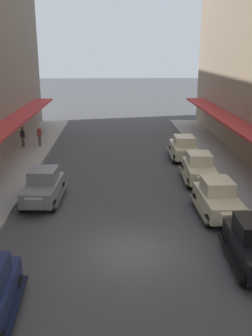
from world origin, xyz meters
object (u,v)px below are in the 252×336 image
object	(u,v)px
parked_car_3	(183,147)
pedestrian_1	(40,136)
parked_car_0	(199,167)
parked_car_1	(43,186)
pedestrian_5	(23,137)
parked_car_4	(218,198)

from	to	relation	value
parked_car_3	pedestrian_1	world-z (taller)	parked_car_3
parked_car_0	pedestrian_1	bearing A→B (deg)	141.91
parked_car_0	parked_car_1	distance (m)	9.82
pedestrian_1	pedestrian_5	bearing A→B (deg)	-161.86
parked_car_1	parked_car_3	size ratio (longest dim) A/B	1.01
parked_car_3	pedestrian_1	size ratio (longest dim) A/B	2.61
parked_car_4	parked_car_0	bearing A→B (deg)	88.00
parked_car_4	pedestrian_5	world-z (taller)	parked_car_4
parked_car_0	parked_car_4	xyz separation A→B (m)	(-0.18, -5.15, 0.00)
parked_car_1	parked_car_0	bearing A→B (deg)	18.32
parked_car_1	pedestrian_5	size ratio (longest dim) A/B	2.58
parked_car_1	pedestrian_1	bearing A→B (deg)	101.35
parked_car_4	parked_car_1	bearing A→B (deg)	167.27
parked_car_0	parked_car_1	size ratio (longest dim) A/B	1.00
parked_car_1	parked_car_3	xyz separation A→B (m)	(9.24, 8.38, 0.00)
pedestrian_1	parked_car_3	bearing A→B (deg)	-18.63
parked_car_4	pedestrian_1	world-z (taller)	parked_car_4
parked_car_0	pedestrian_5	bearing A→B (deg)	146.11
parked_car_3	parked_car_4	size ratio (longest dim) A/B	1.00
parked_car_3	parked_car_1	bearing A→B (deg)	-137.79
parked_car_0	parked_car_3	distance (m)	5.30
pedestrian_1	pedestrian_5	world-z (taller)	pedestrian_5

